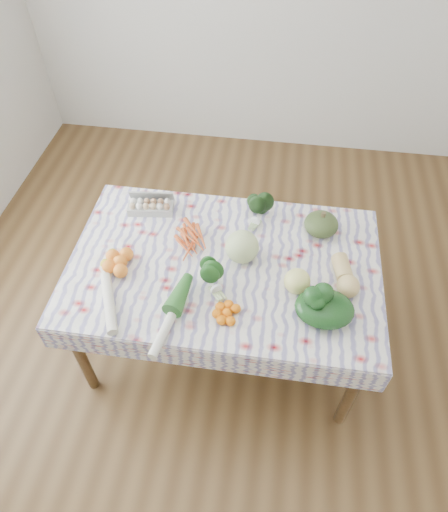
{
  "coord_description": "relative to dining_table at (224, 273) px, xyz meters",
  "views": [
    {
      "loc": [
        0.23,
        -1.55,
        2.62
      ],
      "look_at": [
        0.0,
        0.0,
        0.82
      ],
      "focal_mm": 32.0,
      "sensor_mm": 36.0,
      "label": 1
    }
  ],
  "objects": [
    {
      "name": "egg_carton",
      "position": [
        -0.49,
        0.33,
        0.12
      ],
      "size": [
        0.27,
        0.14,
        0.07
      ],
      "primitive_type": "cube",
      "rotation": [
        0.0,
        0.0,
        0.12
      ],
      "color": "#AFB0AA",
      "rests_on": "tablecloth"
    },
    {
      "name": "mandarin_cluster",
      "position": [
        0.06,
        -0.33,
        0.11
      ],
      "size": [
        0.2,
        0.2,
        0.05
      ],
      "primitive_type": "cube",
      "rotation": [
        0.0,
        0.0,
        -0.21
      ],
      "color": "orange",
      "rests_on": "tablecloth"
    },
    {
      "name": "daikon",
      "position": [
        -0.52,
        -0.36,
        0.11
      ],
      "size": [
        0.2,
        0.36,
        0.05
      ],
      "primitive_type": "cylinder",
      "rotation": [
        1.57,
        0.0,
        0.41
      ],
      "color": "silver",
      "rests_on": "tablecloth"
    },
    {
      "name": "tablecloth",
      "position": [
        0.0,
        0.0,
        0.08
      ],
      "size": [
        1.66,
        1.06,
        0.01
      ],
      "primitive_type": "cube",
      "color": "white",
      "rests_on": "dining_table"
    },
    {
      "name": "broccoli",
      "position": [
        -0.03,
        -0.16,
        0.14
      ],
      "size": [
        0.2,
        0.2,
        0.11
      ],
      "primitive_type": "ellipsoid",
      "rotation": [
        0.0,
        0.0,
        0.56
      ],
      "color": "#1B4D19",
      "rests_on": "tablecloth"
    },
    {
      "name": "cabbage",
      "position": [
        0.09,
        0.05,
        0.17
      ],
      "size": [
        0.2,
        0.2,
        0.18
      ],
      "primitive_type": "sphere",
      "rotation": [
        0.0,
        0.0,
        0.1
      ],
      "color": "#BCD188",
      "rests_on": "tablecloth"
    },
    {
      "name": "dining_table",
      "position": [
        0.0,
        0.0,
        0.0
      ],
      "size": [
        1.6,
        1.0,
        0.75
      ],
      "color": "brown",
      "rests_on": "ground"
    },
    {
      "name": "orange_cluster",
      "position": [
        -0.54,
        -0.1,
        0.12
      ],
      "size": [
        0.25,
        0.25,
        0.08
      ],
      "primitive_type": "cube",
      "rotation": [
        0.0,
        0.0,
        0.02
      ],
      "color": "orange",
      "rests_on": "tablecloth"
    },
    {
      "name": "leek",
      "position": [
        -0.2,
        -0.39,
        0.11
      ],
      "size": [
        0.13,
        0.45,
        0.05
      ],
      "primitive_type": "cylinder",
      "rotation": [
        1.57,
        0.0,
        -0.17
      ],
      "color": "silver",
      "rests_on": "tablecloth"
    },
    {
      "name": "butternut_squash",
      "position": [
        0.63,
        -0.04,
        0.14
      ],
      "size": [
        0.16,
        0.27,
        0.12
      ],
      "primitive_type": "ellipsoid",
      "rotation": [
        0.0,
        0.0,
        0.2
      ],
      "color": "#D6B56B",
      "rests_on": "tablecloth"
    },
    {
      "name": "kale_bunch",
      "position": [
        0.15,
        0.35,
        0.15
      ],
      "size": [
        0.19,
        0.18,
        0.13
      ],
      "primitive_type": "ellipsoid",
      "rotation": [
        0.0,
        0.0,
        -0.35
      ],
      "color": "#173212",
      "rests_on": "tablecloth"
    },
    {
      "name": "ground",
      "position": [
        0.0,
        0.0,
        -0.68
      ],
      "size": [
        4.5,
        4.5,
        0.0
      ],
      "primitive_type": "plane",
      "color": "#51361B",
      "rests_on": "ground"
    },
    {
      "name": "spinach_bag",
      "position": [
        0.52,
        -0.26,
        0.15
      ],
      "size": [
        0.35,
        0.32,
        0.13
      ],
      "primitive_type": "ellipsoid",
      "rotation": [
        0.0,
        0.0,
        -0.4
      ],
      "color": "#123513",
      "rests_on": "tablecloth"
    },
    {
      "name": "grapefruit",
      "position": [
        0.39,
        -0.12,
        0.15
      ],
      "size": [
        0.18,
        0.18,
        0.13
      ],
      "primitive_type": "sphere",
      "rotation": [
        0.0,
        0.0,
        0.42
      ],
      "color": "#E9E579",
      "rests_on": "tablecloth"
    },
    {
      "name": "kabocha_squash",
      "position": [
        0.5,
        0.31,
        0.15
      ],
      "size": [
        0.23,
        0.23,
        0.12
      ],
      "primitive_type": "ellipsoid",
      "rotation": [
        0.0,
        0.0,
        -0.23
      ],
      "color": "#3E5025",
      "rests_on": "tablecloth"
    },
    {
      "name": "carrot_bunch",
      "position": [
        -0.2,
        0.12,
        0.1
      ],
      "size": [
        0.26,
        0.24,
        0.04
      ],
      "primitive_type": "cube",
      "rotation": [
        0.0,
        0.0,
        0.28
      ],
      "color": "#D25421",
      "rests_on": "tablecloth"
    }
  ]
}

